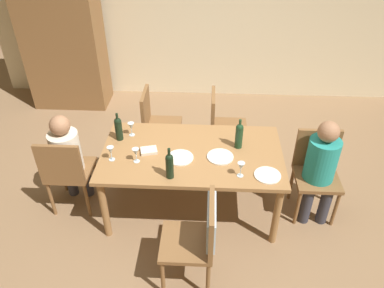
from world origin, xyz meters
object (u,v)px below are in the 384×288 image
(chair_near, at_px, (201,232))
(wine_glass_near_right, at_px, (131,127))
(wine_glass_centre, at_px, (241,167))
(handbag, at_px, (255,152))
(wine_glass_near_left, at_px, (136,153))
(dinner_plate_host, at_px, (267,175))
(armoire_cabinet, at_px, (62,34))
(chair_left_end, at_px, (67,170))
(wine_bottle_dark_red, at_px, (239,135))
(dinner_plate_guest_left, at_px, (180,158))
(person_man_bearded, at_px, (68,154))
(wine_bottle_short_olive, at_px, (170,165))
(chair_far_left, at_px, (156,121))
(dinner_plate_guest_right, at_px, (220,157))
(dining_table, at_px, (192,159))
(wine_glass_far, at_px, (111,151))
(wine_bottle_tall_green, at_px, (119,128))
(person_woman_host, at_px, (321,165))
(chair_right_end, at_px, (316,167))
(chair_far_right, at_px, (222,123))

(chair_near, xyz_separation_m, wine_glass_near_right, (-0.77, 1.16, 0.26))
(wine_glass_centre, height_order, handbag, wine_glass_centre)
(wine_glass_near_left, distance_m, dinner_plate_host, 1.24)
(armoire_cabinet, bearing_deg, chair_left_end, -72.93)
(wine_bottle_dark_red, xyz_separation_m, dinner_plate_guest_left, (-0.57, -0.21, -0.14))
(dinner_plate_host, bearing_deg, person_man_bearded, 170.01)
(wine_bottle_short_olive, xyz_separation_m, handbag, (0.93, 1.27, -0.77))
(dinner_plate_guest_left, bearing_deg, wine_glass_near_right, 145.43)
(dinner_plate_host, relative_size, handbag, 0.87)
(chair_left_end, distance_m, dinner_plate_host, 2.00)
(chair_far_left, relative_size, dinner_plate_guest_right, 3.56)
(dining_table, xyz_separation_m, wine_glass_far, (-0.76, -0.16, 0.19))
(wine_bottle_tall_green, height_order, dinner_plate_guest_right, wine_bottle_tall_green)
(wine_glass_far, height_order, dinner_plate_guest_left, wine_glass_far)
(person_woman_host, relative_size, handbag, 4.05)
(wine_bottle_dark_red, bearing_deg, chair_left_end, -173.40)
(wine_glass_near_left, bearing_deg, chair_near, -47.93)
(chair_left_end, height_order, chair_far_left, same)
(person_man_bearded, bearing_deg, handbag, 23.04)
(dinner_plate_host, bearing_deg, handbag, 87.76)
(chair_left_end, bearing_deg, wine_bottle_short_olive, -15.04)
(wine_bottle_dark_red, xyz_separation_m, wine_glass_near_right, (-1.11, 0.16, -0.04))
(chair_far_left, xyz_separation_m, wine_glass_far, (-0.27, -1.04, 0.32))
(wine_glass_far, bearing_deg, chair_far_left, 75.30)
(dinner_plate_guest_right, bearing_deg, person_man_bearded, 176.53)
(chair_near, distance_m, person_man_bearded, 1.67)
(chair_far_left, bearing_deg, wine_bottle_dark_red, 50.79)
(chair_near, xyz_separation_m, person_man_bearded, (-1.40, 0.91, 0.05))
(wine_bottle_tall_green, distance_m, wine_glass_near_right, 0.14)
(wine_glass_centre, relative_size, dinner_plate_host, 0.61)
(wine_glass_near_left, distance_m, dinner_plate_guest_left, 0.43)
(wine_glass_centre, bearing_deg, armoire_cabinet, 133.40)
(chair_right_end, height_order, person_woman_host, person_woman_host)
(dinner_plate_guest_right, bearing_deg, chair_far_right, 87.76)
(armoire_cabinet, relative_size, chair_left_end, 2.37)
(person_man_bearded, xyz_separation_m, wine_bottle_tall_green, (0.51, 0.17, 0.23))
(dining_table, relative_size, wine_glass_near_left, 11.99)
(dinner_plate_host, bearing_deg, dinner_plate_guest_right, 149.24)
(handbag, bearing_deg, person_woman_host, -60.27)
(chair_far_right, xyz_separation_m, person_woman_host, (0.96, -0.91, 0.12))
(wine_glass_far, relative_size, handbag, 0.53)
(person_man_bearded, distance_m, wine_bottle_tall_green, 0.59)
(chair_right_end, bearing_deg, chair_far_left, -24.41)
(person_woman_host, xyz_separation_m, wine_bottle_tall_green, (-2.03, 0.22, 0.22))
(wine_bottle_tall_green, distance_m, wine_bottle_short_olive, 0.81)
(chair_far_right, xyz_separation_m, dinner_plate_guest_left, (-0.42, -0.99, 0.22))
(chair_right_end, relative_size, chair_far_right, 1.00)
(wine_glass_near_right, relative_size, dinner_plate_guest_left, 0.59)
(chair_far_left, bearing_deg, dinner_plate_guest_right, 38.74)
(chair_far_right, height_order, wine_glass_near_right, chair_far_right)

